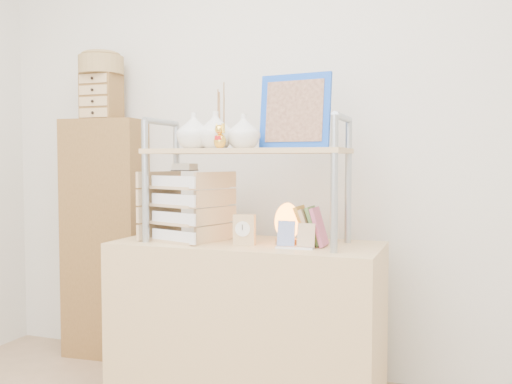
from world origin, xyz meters
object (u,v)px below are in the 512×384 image
letter_tray (186,210)px  salt_lamp (287,223)px  cabinet (106,238)px  desk (247,324)px

letter_tray → salt_lamp: size_ratio=1.97×
cabinet → salt_lamp: bearing=-20.5°
cabinet → letter_tray: bearing=-33.5°
letter_tray → salt_lamp: letter_tray is taller
desk → cabinet: (-1.00, 0.37, 0.30)m
cabinet → salt_lamp: (1.19, -0.35, 0.17)m
cabinet → salt_lamp: size_ratio=7.39×
desk → salt_lamp: (0.18, 0.02, 0.47)m
letter_tray → desk: bearing=6.9°
cabinet → salt_lamp: cabinet is taller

